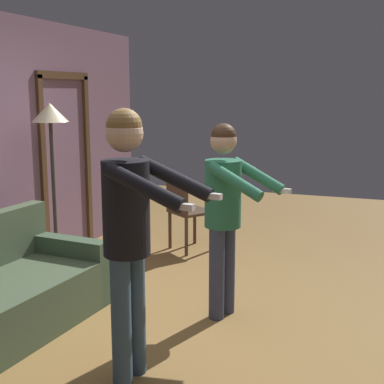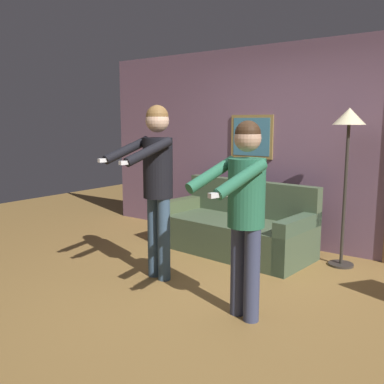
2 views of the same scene
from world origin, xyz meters
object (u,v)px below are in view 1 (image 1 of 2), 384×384
Objects in this scene: person_standing_right at (225,203)px; dining_chair_distant at (185,207)px; person_standing_left at (129,219)px; torchiere_lamp at (51,132)px.

person_standing_right is 1.74× the size of dining_chair_distant.
dining_chair_distant is at bearing 13.86° from person_standing_left.
person_standing_right is 1.95m from dining_chair_distant.
torchiere_lamp is 1.09× the size of person_standing_right.
dining_chair_distant is at bearing -31.48° from torchiere_lamp.
person_standing_left is 2.93m from dining_chair_distant.
dining_chair_distant is (1.63, 0.97, -0.44)m from person_standing_right.
torchiere_lamp is 1.88m from dining_chair_distant.
torchiere_lamp is 1.90m from person_standing_right.
dining_chair_distant is at bearing 30.79° from person_standing_right.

